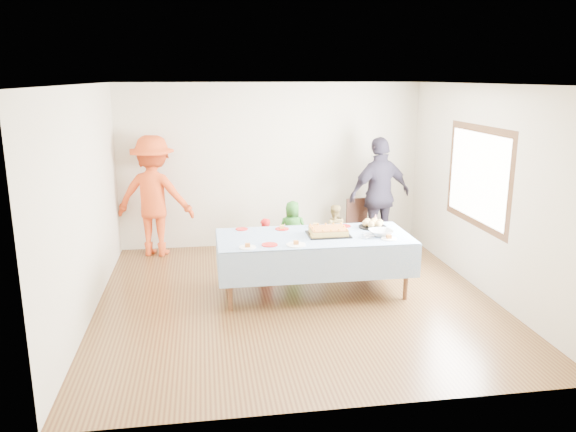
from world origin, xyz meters
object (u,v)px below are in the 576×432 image
party_table (314,240)px  adult_left (154,196)px  birthday_cake (328,232)px  dining_chair (359,222)px

party_table → adult_left: bearing=137.2°
birthday_cake → adult_left: adult_left is taller
party_table → birthday_cake: birthday_cake is taller
birthday_cake → dining_chair: birthday_cake is taller
party_table → birthday_cake: size_ratio=4.58×
party_table → adult_left: adult_left is taller
dining_chair → birthday_cake: bearing=-126.5°
birthday_cake → dining_chair: bearing=62.1°
dining_chair → adult_left: 3.31m
birthday_cake → adult_left: (-2.36, 2.00, 0.13)m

